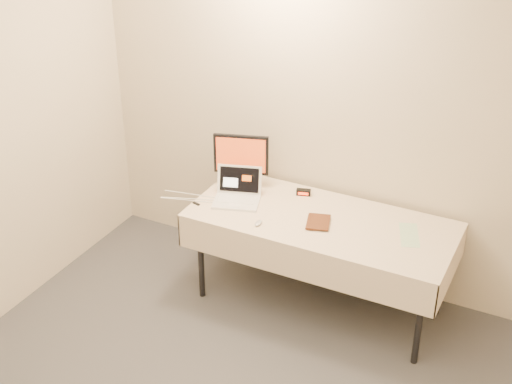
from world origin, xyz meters
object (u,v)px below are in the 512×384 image
at_px(monitor, 241,157).
at_px(laptop, 238,193).
at_px(book, 307,209).
at_px(table, 321,227).

bearing_deg(monitor, laptop, -87.75).
relative_size(laptop, book, 1.90).
distance_m(laptop, monitor, 0.28).
relative_size(laptop, monitor, 0.95).
height_order(monitor, book, monitor).
distance_m(laptop, book, 0.59).
bearing_deg(table, monitor, 166.32).
bearing_deg(table, laptop, -178.76).
bearing_deg(book, table, 34.55).
bearing_deg(book, monitor, 141.36).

